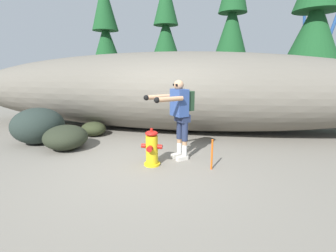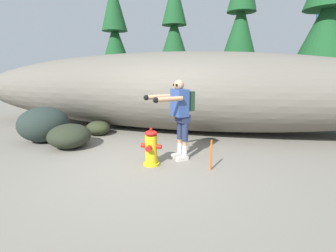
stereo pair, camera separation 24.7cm
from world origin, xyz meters
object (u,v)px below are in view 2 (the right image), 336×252
Objects in this scene: boulder_large at (44,124)px; boulder_mid at (69,136)px; boulder_small at (98,128)px; survey_stake at (211,155)px; fire_hydrant at (151,148)px; utility_worker at (180,110)px.

boulder_large reaches higher than boulder_mid.
boulder_mid reaches higher than boulder_small.
boulder_small is 3.86m from survey_stake.
fire_hydrant is 2.88m from boulder_small.
boulder_small is (0.07, 1.23, -0.09)m from boulder_mid.
survey_stake is (4.43, -0.88, -0.16)m from boulder_large.
boulder_large reaches higher than fire_hydrant.
utility_worker reaches higher than fire_hydrant.
utility_worker is 1.12m from survey_stake.
survey_stake is at bearing -28.17° from boulder_small.
boulder_mid is 1.79× the size of survey_stake.
utility_worker is 2.89m from boulder_mid.
utility_worker is 2.79× the size of survey_stake.
boulder_mid is at bearing 165.42° from fire_hydrant.
fire_hydrant is at bearing -15.23° from boulder_large.
utility_worker is at bearing 148.11° from survey_stake.
utility_worker is (0.49, 0.44, 0.72)m from fire_hydrant.
survey_stake is (0.70, -0.43, -0.76)m from utility_worker.
boulder_mid is (-2.78, 0.16, -0.78)m from utility_worker.
fire_hydrant is at bearing -39.47° from boulder_small.
utility_worker is at bearing 42.18° from fire_hydrant.
boulder_large is 4.52m from survey_stake.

